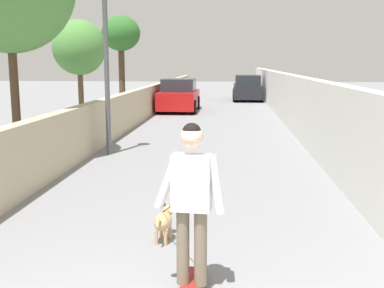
{
  "coord_description": "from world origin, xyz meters",
  "views": [
    {
      "loc": [
        -2.95,
        -0.72,
        2.3
      ],
      "look_at": [
        4.47,
        -0.11,
        1.0
      ],
      "focal_mm": 43.73,
      "sensor_mm": 36.0,
      "label": 1
    }
  ],
  "objects_px": {
    "car_far": "(247,88)",
    "person_skateboarder": "(192,192)",
    "car_near": "(179,96)",
    "dog": "(164,220)",
    "skateboard": "(192,285)",
    "lamp_post": "(105,29)",
    "tree_left_near": "(79,48)",
    "tree_left_mid": "(121,35)"
  },
  "relations": [
    {
      "from": "lamp_post",
      "to": "dog",
      "type": "xyz_separation_m",
      "value": [
        -5.66,
        -2.21,
        -2.83
      ]
    },
    {
      "from": "skateboard",
      "to": "car_far",
      "type": "xyz_separation_m",
      "value": [
        24.75,
        -1.39,
        0.65
      ]
    },
    {
      "from": "lamp_post",
      "to": "car_near",
      "type": "distance_m",
      "value": 11.03
    },
    {
      "from": "tree_left_near",
      "to": "person_skateboarder",
      "type": "xyz_separation_m",
      "value": [
        -11.53,
        -4.83,
        -1.74
      ]
    },
    {
      "from": "car_near",
      "to": "car_far",
      "type": "distance_m",
      "value": 7.8
    },
    {
      "from": "dog",
      "to": "car_far",
      "type": "bearing_deg",
      "value": -4.55
    },
    {
      "from": "person_skateboarder",
      "to": "dog",
      "type": "height_order",
      "value": "person_skateboarder"
    },
    {
      "from": "tree_left_mid",
      "to": "car_near",
      "type": "height_order",
      "value": "tree_left_mid"
    },
    {
      "from": "tree_left_near",
      "to": "car_near",
      "type": "xyz_separation_m",
      "value": [
        6.23,
        -2.75,
        -2.07
      ]
    },
    {
      "from": "tree_left_near",
      "to": "tree_left_mid",
      "type": "bearing_deg",
      "value": -0.54
    },
    {
      "from": "person_skateboarder",
      "to": "dog",
      "type": "bearing_deg",
      "value": 19.41
    },
    {
      "from": "skateboard",
      "to": "car_near",
      "type": "xyz_separation_m",
      "value": [
        17.76,
        2.09,
        0.65
      ]
    },
    {
      "from": "tree_left_mid",
      "to": "lamp_post",
      "type": "xyz_separation_m",
      "value": [
        -10.52,
        -2.09,
        -0.44
      ]
    },
    {
      "from": "car_near",
      "to": "person_skateboarder",
      "type": "bearing_deg",
      "value": -173.29
    },
    {
      "from": "lamp_post",
      "to": "car_far",
      "type": "xyz_separation_m",
      "value": [
        17.73,
        -4.08,
        -2.39
      ]
    },
    {
      "from": "person_skateboarder",
      "to": "lamp_post",
      "type": "bearing_deg",
      "value": 20.98
    },
    {
      "from": "car_far",
      "to": "skateboard",
      "type": "bearing_deg",
      "value": 176.79
    },
    {
      "from": "person_skateboarder",
      "to": "car_near",
      "type": "height_order",
      "value": "person_skateboarder"
    },
    {
      "from": "skateboard",
      "to": "lamp_post",
      "type": "bearing_deg",
      "value": 20.98
    },
    {
      "from": "car_far",
      "to": "car_near",
      "type": "bearing_deg",
      "value": 153.54
    },
    {
      "from": "dog",
      "to": "tree_left_near",
      "type": "bearing_deg",
      "value": 23.17
    },
    {
      "from": "car_near",
      "to": "car_far",
      "type": "bearing_deg",
      "value": -26.46
    },
    {
      "from": "tree_left_near",
      "to": "lamp_post",
      "type": "relative_size",
      "value": 0.82
    },
    {
      "from": "lamp_post",
      "to": "car_far",
      "type": "distance_m",
      "value": 18.35
    },
    {
      "from": "person_skateboarder",
      "to": "dog",
      "type": "distance_m",
      "value": 1.63
    },
    {
      "from": "tree_left_near",
      "to": "tree_left_mid",
      "type": "relative_size",
      "value": 0.84
    },
    {
      "from": "dog",
      "to": "lamp_post",
      "type": "bearing_deg",
      "value": 21.35
    },
    {
      "from": "tree_left_mid",
      "to": "skateboard",
      "type": "xyz_separation_m",
      "value": [
        -17.53,
        -4.78,
        -3.48
      ]
    },
    {
      "from": "skateboard",
      "to": "dog",
      "type": "height_order",
      "value": "dog"
    },
    {
      "from": "person_skateboarder",
      "to": "skateboard",
      "type": "bearing_deg",
      "value": -9.46
    },
    {
      "from": "car_far",
      "to": "person_skateboarder",
      "type": "bearing_deg",
      "value": 176.79
    },
    {
      "from": "dog",
      "to": "car_near",
      "type": "bearing_deg",
      "value": 5.61
    },
    {
      "from": "tree_left_near",
      "to": "skateboard",
      "type": "bearing_deg",
      "value": -157.26
    },
    {
      "from": "car_near",
      "to": "dog",
      "type": "bearing_deg",
      "value": -174.39
    },
    {
      "from": "lamp_post",
      "to": "person_skateboarder",
      "type": "height_order",
      "value": "lamp_post"
    },
    {
      "from": "tree_left_mid",
      "to": "car_far",
      "type": "bearing_deg",
      "value": -40.52
    },
    {
      "from": "tree_left_near",
      "to": "car_far",
      "type": "relative_size",
      "value": 0.89
    },
    {
      "from": "tree_left_near",
      "to": "dog",
      "type": "height_order",
      "value": "tree_left_near"
    },
    {
      "from": "dog",
      "to": "car_near",
      "type": "height_order",
      "value": "car_near"
    },
    {
      "from": "tree_left_mid",
      "to": "car_near",
      "type": "distance_m",
      "value": 3.91
    },
    {
      "from": "dog",
      "to": "car_far",
      "type": "distance_m",
      "value": 23.48
    },
    {
      "from": "lamp_post",
      "to": "dog",
      "type": "distance_m",
      "value": 6.7
    }
  ]
}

